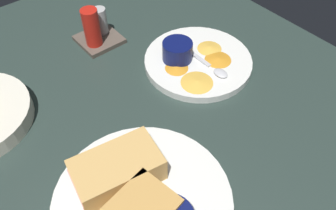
% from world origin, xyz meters
% --- Properties ---
extents(ground_plane, '(1.10, 1.10, 0.03)m').
position_xyz_m(ground_plane, '(0.00, 0.00, -0.01)').
color(ground_plane, '#283833').
extents(plate_sandwich_main, '(0.27, 0.27, 0.02)m').
position_xyz_m(plate_sandwich_main, '(-0.01, -0.12, 0.01)').
color(plate_sandwich_main, white).
rests_on(plate_sandwich_main, ground_plane).
extents(sandwich_half_near, '(0.14, 0.10, 0.05)m').
position_xyz_m(sandwich_half_near, '(-0.02, -0.06, 0.04)').
color(sandwich_half_near, tan).
rests_on(sandwich_half_near, plate_sandwich_main).
extents(spoon_by_dark_ramekin, '(0.05, 0.10, 0.01)m').
position_xyz_m(spoon_by_dark_ramekin, '(0.01, -0.12, 0.02)').
color(spoon_by_dark_ramekin, silver).
rests_on(spoon_by_dark_ramekin, plate_sandwich_main).
extents(plate_chips_companion, '(0.23, 0.23, 0.02)m').
position_xyz_m(plate_chips_companion, '(0.27, 0.06, 0.01)').
color(plate_chips_companion, white).
rests_on(plate_chips_companion, ground_plane).
extents(ramekin_light_gravy, '(0.06, 0.06, 0.04)m').
position_xyz_m(ramekin_light_gravy, '(0.24, 0.09, 0.04)').
color(ramekin_light_gravy, '#0C144C').
rests_on(ramekin_light_gravy, plate_chips_companion).
extents(spoon_by_gravy_ramekin, '(0.02, 0.10, 0.01)m').
position_xyz_m(spoon_by_gravy_ramekin, '(0.27, 0.02, 0.02)').
color(spoon_by_gravy_ramekin, silver).
rests_on(spoon_by_gravy_ramekin, plate_chips_companion).
extents(plantain_chip_scatter, '(0.16, 0.12, 0.01)m').
position_xyz_m(plantain_chip_scatter, '(0.26, 0.04, 0.02)').
color(plantain_chip_scatter, gold).
rests_on(plantain_chip_scatter, plate_chips_companion).
extents(condiment_caddy, '(0.09, 0.09, 0.10)m').
position_xyz_m(condiment_caddy, '(0.15, 0.26, 0.03)').
color(condiment_caddy, brown).
rests_on(condiment_caddy, ground_plane).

